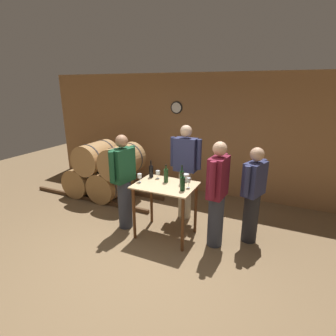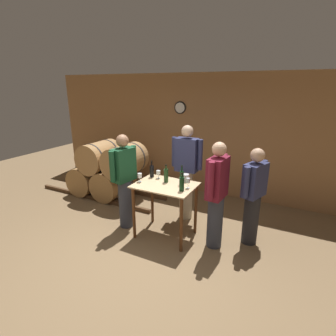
# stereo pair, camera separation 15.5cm
# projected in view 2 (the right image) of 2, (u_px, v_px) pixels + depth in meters

# --- Properties ---
(ground_plane) EXTENTS (14.00, 14.00, 0.00)m
(ground_plane) POSITION_uv_depth(u_px,v_px,m) (138.00, 260.00, 3.82)
(ground_plane) COLOR brown
(back_wall) EXTENTS (8.40, 0.08, 2.70)m
(back_wall) POSITION_uv_depth(u_px,v_px,m) (207.00, 136.00, 5.88)
(back_wall) COLOR #996B42
(back_wall) RESTS_ON ground_plane
(barrel_rack) EXTENTS (3.01, 0.86, 1.25)m
(barrel_rack) POSITION_uv_depth(u_px,v_px,m) (107.00, 170.00, 5.88)
(barrel_rack) COLOR #4C331E
(barrel_rack) RESTS_ON ground_plane
(tasting_table) EXTENTS (0.97, 0.71, 0.92)m
(tasting_table) POSITION_uv_depth(u_px,v_px,m) (165.00, 195.00, 4.24)
(tasting_table) COLOR #D1B284
(tasting_table) RESTS_ON ground_plane
(wine_bottle_far_left) EXTENTS (0.07, 0.07, 0.30)m
(wine_bottle_far_left) POSITION_uv_depth(u_px,v_px,m) (152.00, 171.00, 4.50)
(wine_bottle_far_left) COLOR black
(wine_bottle_far_left) RESTS_ON tasting_table
(wine_bottle_left) EXTENTS (0.07, 0.07, 0.30)m
(wine_bottle_left) POSITION_uv_depth(u_px,v_px,m) (166.00, 175.00, 4.26)
(wine_bottle_left) COLOR #193819
(wine_bottle_left) RESTS_ON tasting_table
(wine_bottle_center) EXTENTS (0.07, 0.07, 0.32)m
(wine_bottle_center) POSITION_uv_depth(u_px,v_px,m) (182.00, 177.00, 4.16)
(wine_bottle_center) COLOR black
(wine_bottle_center) RESTS_ON tasting_table
(wine_bottle_right) EXTENTS (0.08, 0.08, 0.29)m
(wine_bottle_right) POSITION_uv_depth(u_px,v_px,m) (182.00, 184.00, 3.91)
(wine_bottle_right) COLOR black
(wine_bottle_right) RESTS_ON tasting_table
(wine_glass_near_left) EXTENTS (0.07, 0.07, 0.15)m
(wine_glass_near_left) POSITION_uv_depth(u_px,v_px,m) (140.00, 176.00, 4.27)
(wine_glass_near_left) COLOR silver
(wine_glass_near_left) RESTS_ON tasting_table
(wine_glass_near_center) EXTENTS (0.07, 0.07, 0.14)m
(wine_glass_near_center) POSITION_uv_depth(u_px,v_px,m) (158.00, 173.00, 4.44)
(wine_glass_near_center) COLOR silver
(wine_glass_near_center) RESTS_ON tasting_table
(wine_glass_near_right) EXTENTS (0.06, 0.06, 0.16)m
(wine_glass_near_right) POSITION_uv_depth(u_px,v_px,m) (188.00, 181.00, 4.01)
(wine_glass_near_right) COLOR silver
(wine_glass_near_right) RESTS_ON tasting_table
(ice_bucket) EXTENTS (0.11, 0.11, 0.12)m
(ice_bucket) POSITION_uv_depth(u_px,v_px,m) (186.00, 178.00, 4.31)
(ice_bucket) COLOR silver
(ice_bucket) RESTS_ON tasting_table
(person_host) EXTENTS (0.25, 0.59, 1.67)m
(person_host) POSITION_uv_depth(u_px,v_px,m) (217.00, 194.00, 3.91)
(person_host) COLOR #333847
(person_host) RESTS_ON ground_plane
(person_visitor_with_scarf) EXTENTS (0.29, 0.58, 1.67)m
(person_visitor_with_scarf) POSITION_uv_depth(u_px,v_px,m) (124.00, 180.00, 4.49)
(person_visitor_with_scarf) COLOR #333847
(person_visitor_with_scarf) RESTS_ON ground_plane
(person_visitor_bearded) EXTENTS (0.59, 0.24, 1.77)m
(person_visitor_bearded) POSITION_uv_depth(u_px,v_px,m) (186.00, 171.00, 4.78)
(person_visitor_bearded) COLOR #B7AD93
(person_visitor_bearded) RESTS_ON ground_plane
(person_visitor_near_door) EXTENTS (0.34, 0.56, 1.56)m
(person_visitor_near_door) POSITION_uv_depth(u_px,v_px,m) (253.00, 195.00, 4.01)
(person_visitor_near_door) COLOR #232328
(person_visitor_near_door) RESTS_ON ground_plane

